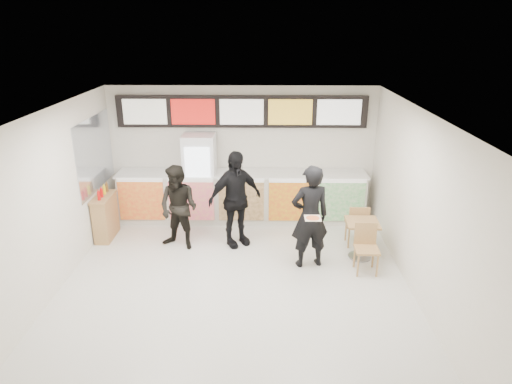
{
  "coord_description": "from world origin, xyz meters",
  "views": [
    {
      "loc": [
        0.46,
        -6.56,
        4.28
      ],
      "look_at": [
        0.35,
        1.2,
        1.39
      ],
      "focal_mm": 32.0,
      "sensor_mm": 36.0,
      "label": 1
    }
  ],
  "objects_px": {
    "customer_main": "(310,217)",
    "condiment_ledge": "(105,216)",
    "service_counter": "(242,197)",
    "customer_left": "(179,208)",
    "drinks_fridge": "(200,178)",
    "customer_mid": "(235,199)",
    "cafe_table": "(362,233)"
  },
  "relations": [
    {
      "from": "cafe_table",
      "to": "condiment_ledge",
      "type": "height_order",
      "value": "condiment_ledge"
    },
    {
      "from": "customer_main",
      "to": "condiment_ledge",
      "type": "height_order",
      "value": "customer_main"
    },
    {
      "from": "service_counter",
      "to": "customer_left",
      "type": "distance_m",
      "value": 1.84
    },
    {
      "from": "service_counter",
      "to": "drinks_fridge",
      "type": "relative_size",
      "value": 2.78
    },
    {
      "from": "customer_main",
      "to": "condiment_ledge",
      "type": "bearing_deg",
      "value": -28.67
    },
    {
      "from": "service_counter",
      "to": "customer_main",
      "type": "relative_size",
      "value": 2.85
    },
    {
      "from": "service_counter",
      "to": "customer_left",
      "type": "height_order",
      "value": "customer_left"
    },
    {
      "from": "drinks_fridge",
      "to": "condiment_ledge",
      "type": "xyz_separation_m",
      "value": [
        -1.89,
        -0.96,
        -0.53
      ]
    },
    {
      "from": "customer_main",
      "to": "customer_left",
      "type": "xyz_separation_m",
      "value": [
        -2.51,
        0.68,
        -0.12
      ]
    },
    {
      "from": "service_counter",
      "to": "customer_main",
      "type": "distance_m",
      "value": 2.48
    },
    {
      "from": "customer_left",
      "to": "customer_mid",
      "type": "xyz_separation_m",
      "value": [
        1.11,
        0.16,
        0.13
      ]
    },
    {
      "from": "service_counter",
      "to": "cafe_table",
      "type": "xyz_separation_m",
      "value": [
        2.36,
        -1.76,
        -0.05
      ]
    },
    {
      "from": "condiment_ledge",
      "to": "customer_main",
      "type": "bearing_deg",
      "value": -15.01
    },
    {
      "from": "customer_main",
      "to": "customer_mid",
      "type": "relative_size",
      "value": 0.99
    },
    {
      "from": "customer_main",
      "to": "customer_left",
      "type": "distance_m",
      "value": 2.61
    },
    {
      "from": "customer_mid",
      "to": "cafe_table",
      "type": "distance_m",
      "value": 2.54
    },
    {
      "from": "condiment_ledge",
      "to": "customer_mid",
      "type": "bearing_deg",
      "value": -5.6
    },
    {
      "from": "customer_main",
      "to": "condiment_ledge",
      "type": "relative_size",
      "value": 1.76
    },
    {
      "from": "drinks_fridge",
      "to": "customer_left",
      "type": "height_order",
      "value": "drinks_fridge"
    },
    {
      "from": "customer_main",
      "to": "cafe_table",
      "type": "height_order",
      "value": "customer_main"
    },
    {
      "from": "customer_mid",
      "to": "condiment_ledge",
      "type": "height_order",
      "value": "customer_mid"
    },
    {
      "from": "service_counter",
      "to": "drinks_fridge",
      "type": "bearing_deg",
      "value": 179.01
    },
    {
      "from": "service_counter",
      "to": "customer_mid",
      "type": "bearing_deg",
      "value": -93.84
    },
    {
      "from": "service_counter",
      "to": "customer_main",
      "type": "xyz_separation_m",
      "value": [
        1.32,
        -2.06,
        0.4
      ]
    },
    {
      "from": "customer_mid",
      "to": "condiment_ledge",
      "type": "relative_size",
      "value": 1.78
    },
    {
      "from": "condiment_ledge",
      "to": "drinks_fridge",
      "type": "bearing_deg",
      "value": 27.09
    },
    {
      "from": "cafe_table",
      "to": "customer_main",
      "type": "bearing_deg",
      "value": -162.31
    },
    {
      "from": "service_counter",
      "to": "condiment_ledge",
      "type": "relative_size",
      "value": 5.02
    },
    {
      "from": "drinks_fridge",
      "to": "customer_left",
      "type": "bearing_deg",
      "value": -100.28
    },
    {
      "from": "service_counter",
      "to": "customer_mid",
      "type": "distance_m",
      "value": 1.29
    },
    {
      "from": "customer_main",
      "to": "service_counter",
      "type": "bearing_deg",
      "value": -70.91
    },
    {
      "from": "service_counter",
      "to": "drinks_fridge",
      "type": "distance_m",
      "value": 1.03
    }
  ]
}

